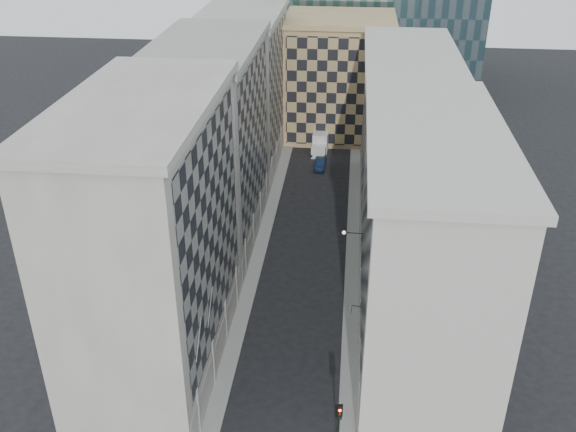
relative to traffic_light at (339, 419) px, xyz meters
The scene contains 14 objects.
sidewalk_west 29.86m from the traffic_light, 109.27° to the left, with size 1.50×100.00×0.15m, color gray.
sidewalk_east 28.22m from the traffic_light, 88.57° to the left, with size 1.50×100.00×0.15m, color gray.
bldg_left_a 19.81m from the traffic_light, 149.68° to the left, with size 10.80×22.80×23.70m.
bldg_left_b 35.57m from the traffic_light, 116.44° to the left, with size 10.80×22.80×22.70m.
bldg_left_c 55.73m from the traffic_light, 106.22° to the left, with size 10.80×22.80×21.70m.
bldg_right_a 16.09m from the traffic_light, 64.08° to the left, with size 10.80×26.80×20.70m.
bldg_right_b 41.05m from the traffic_light, 80.99° to the left, with size 10.80×28.80×19.70m.
tan_block 66.25m from the traffic_light, 92.21° to the left, with size 16.80×14.80×18.80m.
flagpoles_left 12.14m from the traffic_light, 158.95° to the left, with size 0.10×6.33×2.33m.
bracket_lamp 22.21m from the traffic_light, 90.44° to the left, with size 1.98×0.36×0.36m.
traffic_light is the anchor object (origin of this frame).
box_truck 57.87m from the traffic_light, 94.68° to the left, with size 2.51×5.55×2.98m.
dark_car 51.71m from the traffic_light, 94.82° to the left, with size 1.49×4.26×1.40m, color #0E1A33.
shop_sign 12.51m from the traffic_light, 87.01° to the left, with size 0.96×0.75×0.84m.
Camera 1 is at (4.37, -31.88, 38.00)m, focal length 40.00 mm.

